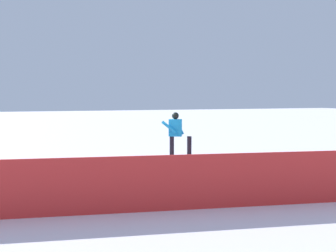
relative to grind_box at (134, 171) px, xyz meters
The scene contains 4 objects.
ground_plane 0.30m from the grind_box, ahead, with size 120.00×120.00×0.00m, color white.
grind_box is the anchor object (origin of this frame).
snowboarder 1.79m from the grind_box, behind, with size 1.44×0.89×1.45m.
safety_fence 3.33m from the grind_box, 90.00° to the left, with size 12.05×0.06×1.29m, color red.
Camera 1 is at (2.91, 11.48, 2.61)m, focal length 41.14 mm.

